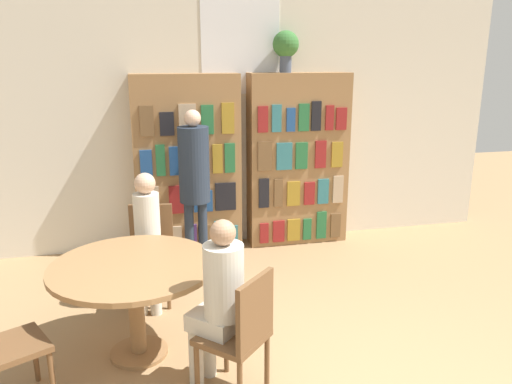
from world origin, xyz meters
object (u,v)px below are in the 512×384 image
at_px(librarian_standing, 194,172).
at_px(chair_far_side, 242,330).
at_px(bookshelf_right, 298,160).
at_px(seated_reader_right, 219,296).
at_px(chair_left_side, 151,248).
at_px(bookshelf_left, 188,165).
at_px(seated_reader_left, 147,235).
at_px(reading_table, 134,279).
at_px(flower_vase, 286,46).

bearing_deg(librarian_standing, chair_far_side, -88.65).
xyz_separation_m(bookshelf_right, seated_reader_right, (-1.37, -2.64, -0.32)).
xyz_separation_m(bookshelf_right, chair_left_side, (-1.78, -1.16, -0.52)).
relative_size(bookshelf_left, seated_reader_right, 1.66).
bearing_deg(seated_reader_left, bookshelf_left, -101.94).
bearing_deg(bookshelf_right, chair_far_side, -114.13).
bearing_deg(reading_table, seated_reader_right, -44.23).
bearing_deg(bookshelf_left, chair_far_side, -88.43).
bearing_deg(chair_left_side, chair_far_side, 117.00).
bearing_deg(reading_table, flower_vase, 50.33).
xyz_separation_m(reading_table, chair_far_side, (0.68, -0.66, -0.13)).
xyz_separation_m(bookshelf_left, seated_reader_right, (-0.05, -2.64, -0.32)).
xyz_separation_m(chair_left_side, seated_reader_right, (0.42, -1.48, 0.20)).
relative_size(bookshelf_left, chair_far_side, 2.29).
relative_size(bookshelf_left, chair_left_side, 2.29).
height_order(flower_vase, chair_left_side, flower_vase).
height_order(chair_far_side, seated_reader_left, seated_reader_left).
relative_size(bookshelf_right, librarian_standing, 1.20).
xyz_separation_m(bookshelf_left, chair_far_side, (0.08, -2.77, -0.52)).
bearing_deg(chair_left_side, seated_reader_left, 90.00).
relative_size(seated_reader_left, seated_reader_right, 1.01).
bearing_deg(chair_left_side, bookshelf_right, -138.63).
distance_m(flower_vase, librarian_standing, 1.77).
distance_m(flower_vase, seated_reader_right, 3.33).
bearing_deg(bookshelf_right, bookshelf_left, -179.99).
height_order(chair_left_side, chair_far_side, same).
height_order(bookshelf_left, flower_vase, flower_vase).
bearing_deg(chair_far_side, chair_left_side, 63.00).
height_order(bookshelf_right, chair_left_side, bookshelf_right).
distance_m(chair_left_side, librarian_standing, 0.99).
bearing_deg(seated_reader_left, bookshelf_right, -135.09).
relative_size(chair_far_side, librarian_standing, 0.52).
distance_m(chair_left_side, chair_far_side, 1.69).
xyz_separation_m(bookshelf_right, flower_vase, (-0.17, 0.00, 1.31)).
bearing_deg(flower_vase, seated_reader_left, -140.47).
height_order(seated_reader_right, librarian_standing, librarian_standing).
relative_size(reading_table, chair_far_side, 1.37).
bearing_deg(librarian_standing, bookshelf_left, 92.59).
bearing_deg(chair_far_side, bookshelf_left, 45.80).
xyz_separation_m(seated_reader_left, librarian_standing, (0.52, 0.85, 0.35)).
bearing_deg(librarian_standing, seated_reader_right, -92.03).
bearing_deg(chair_far_side, seated_reader_left, 66.16).
bearing_deg(bookshelf_left, librarian_standing, -87.41).
distance_m(bookshelf_left, librarian_standing, 0.50).
distance_m(bookshelf_right, seated_reader_right, 2.99).
xyz_separation_m(reading_table, seated_reader_left, (0.11, 0.76, 0.07)).
relative_size(bookshelf_left, flower_vase, 4.43).
relative_size(chair_left_side, seated_reader_left, 0.72).
distance_m(seated_reader_left, librarian_standing, 1.05).
height_order(chair_left_side, seated_reader_right, seated_reader_right).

